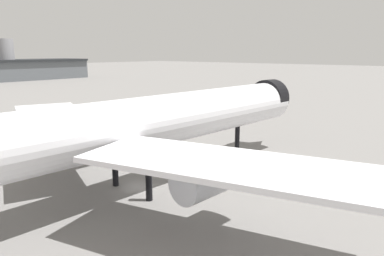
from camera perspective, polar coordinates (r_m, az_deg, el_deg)
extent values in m
plane|color=slate|center=(45.90, -8.68, -9.38)|extent=(900.00, 900.00, 0.00)
cylinder|color=white|center=(43.76, -7.02, 0.91)|extent=(57.56, 10.05, 6.36)
cone|color=white|center=(65.47, 12.79, 4.41)|extent=(7.39, 6.68, 6.24)
cylinder|color=black|center=(64.32, 12.23, 4.74)|extent=(3.27, 6.60, 6.43)
cube|color=white|center=(55.11, -21.31, 1.64)|extent=(18.05, 27.33, 0.51)
cylinder|color=#B7BAC1|center=(53.38, -18.38, -0.77)|extent=(8.23, 4.01, 3.50)
cube|color=white|center=(29.93, 6.17, -5.92)|extent=(15.24, 27.24, 0.51)
cylinder|color=#B7BAC1|center=(33.46, 3.31, -7.70)|extent=(8.23, 4.01, 3.50)
cylinder|color=black|center=(58.08, 7.25, -2.10)|extent=(0.76, 0.76, 5.09)
cylinder|color=black|center=(46.17, -12.25, -6.04)|extent=(0.76, 0.76, 5.09)
cylinder|color=black|center=(41.06, -6.94, -8.16)|extent=(0.76, 0.76, 5.09)
cylinder|color=#939399|center=(238.93, -27.59, 9.67)|extent=(9.07, 9.07, 24.21)
cube|color=#E5B70C|center=(76.14, -28.31, -0.57)|extent=(2.77, 3.61, 2.20)
cylinder|color=black|center=(76.21, -27.10, -1.56)|extent=(0.41, 0.93, 0.90)
cube|color=black|center=(77.81, -22.25, -0.96)|extent=(2.71, 2.09, 0.20)
cube|color=beige|center=(77.64, -22.30, -0.38)|extent=(2.71, 2.09, 1.40)
sphere|color=black|center=(79.01, -22.12, -0.84)|extent=(0.44, 0.44, 0.44)
sphere|color=black|center=(77.94, -21.36, -0.94)|extent=(0.44, 0.44, 0.44)
sphere|color=black|center=(77.74, -23.14, -1.12)|extent=(0.44, 0.44, 0.44)
sphere|color=black|center=(76.66, -22.38, -1.23)|extent=(0.44, 0.44, 0.44)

